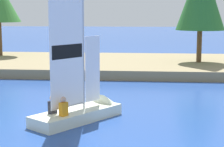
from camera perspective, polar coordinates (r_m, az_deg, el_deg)
name	(u,v)px	position (r m, az deg, el deg)	size (l,w,h in m)	color
shore_bank	(138,65)	(28.61, 3.74, 1.28)	(80.00, 10.20, 0.60)	#897A56
sailboat	(88,107)	(15.53, -3.46, -4.77)	(3.46, 4.12, 5.92)	silver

